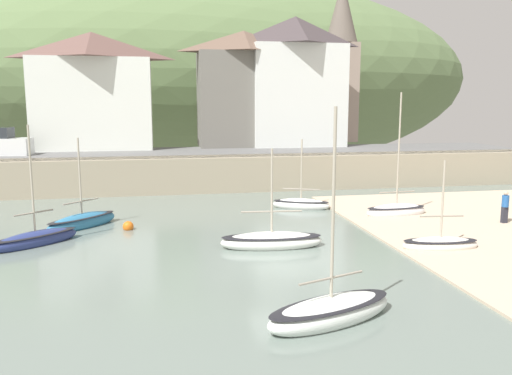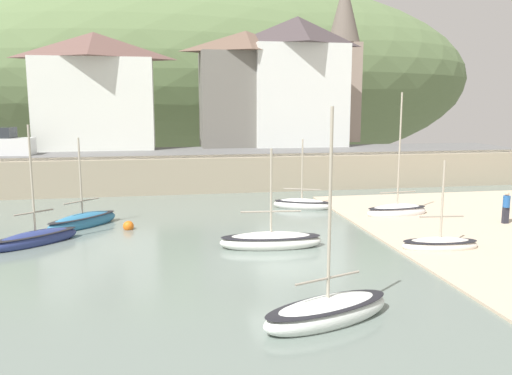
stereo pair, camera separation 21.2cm
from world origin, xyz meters
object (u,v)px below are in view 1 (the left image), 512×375
object	(u,v)px
fishing_boat_green	(82,221)
mooring_buoy	(128,226)
waterfront_building_centre	(244,88)
sailboat_white_hull	(396,210)
rowboat_small_beached	(36,239)
waterfront_building_left	(94,90)
person_on_slipway	(505,206)
waterfront_building_right	(295,81)
sailboat_blue_trim	(331,311)
sailboat_far_left	(301,204)
sailboat_tall_mast	(440,244)
motorboat_with_cabin	(272,241)
church_with_spire	(341,59)

from	to	relation	value
fishing_boat_green	mooring_buoy	xyz separation A→B (m)	(2.24, -0.88, -0.14)
waterfront_building_centre	mooring_buoy	xyz separation A→B (m)	(-8.75, -18.62, -7.08)
sailboat_white_hull	rowboat_small_beached	distance (m)	18.02
waterfront_building_left	mooring_buoy	distance (m)	20.14
fishing_boat_green	person_on_slipway	distance (m)	21.04
waterfront_building_left	rowboat_small_beached	world-z (taller)	waterfront_building_left
waterfront_building_right	sailboat_blue_trim	xyz separation A→B (m)	(-7.00, -30.69, -7.57)
sailboat_blue_trim	mooring_buoy	size ratio (longest dim) A/B	11.89
sailboat_white_hull	fishing_boat_green	size ratio (longest dim) A/B	1.47
sailboat_white_hull	sailboat_far_left	size ratio (longest dim) A/B	1.63
rowboat_small_beached	fishing_boat_green	distance (m)	3.36
sailboat_far_left	rowboat_small_beached	size ratio (longest dim) A/B	0.78
waterfront_building_right	rowboat_small_beached	size ratio (longest dim) A/B	2.02
sailboat_white_hull	person_on_slipway	xyz separation A→B (m)	(4.45, -2.85, 0.66)
sailboat_tall_mast	mooring_buoy	bearing A→B (deg)	161.07
waterfront_building_centre	motorboat_with_cabin	distance (m)	24.10
motorboat_with_cabin	fishing_boat_green	xyz separation A→B (m)	(-8.40, 5.18, 0.02)
waterfront_building_left	waterfront_building_right	distance (m)	16.57
waterfront_building_centre	sailboat_blue_trim	bearing A→B (deg)	-94.82
fishing_boat_green	sailboat_tall_mast	bearing A→B (deg)	-69.90
waterfront_building_centre	person_on_slipway	world-z (taller)	waterfront_building_centre
sailboat_blue_trim	fishing_boat_green	distance (m)	15.43
waterfront_building_centre	waterfront_building_right	distance (m)	4.45
waterfront_building_left	waterfront_building_centre	distance (m)	12.14
waterfront_building_left	waterfront_building_right	world-z (taller)	waterfront_building_right
waterfront_building_left	waterfront_building_right	bearing A→B (deg)	0.00
motorboat_with_cabin	person_on_slipway	distance (m)	12.53
waterfront_building_left	mooring_buoy	world-z (taller)	waterfront_building_left
waterfront_building_right	sailboat_white_hull	world-z (taller)	waterfront_building_right
waterfront_building_right	rowboat_small_beached	bearing A→B (deg)	-129.23
motorboat_with_cabin	person_on_slipway	xyz separation A→B (m)	(12.37, 1.87, 0.71)
waterfront_building_centre	church_with_spire	bearing A→B (deg)	22.03
motorboat_with_cabin	sailboat_far_left	bearing A→B (deg)	70.19
church_with_spire	sailboat_tall_mast	bearing A→B (deg)	-101.17
fishing_boat_green	person_on_slipway	size ratio (longest dim) A/B	2.85
church_with_spire	motorboat_with_cabin	size ratio (longest dim) A/B	3.38
sailboat_tall_mast	person_on_slipway	world-z (taller)	sailboat_tall_mast
waterfront_building_right	sailboat_tall_mast	xyz separation A→B (m)	(-0.18, -24.63, -7.63)
church_with_spire	sailboat_white_hull	distance (m)	24.70
motorboat_with_cabin	mooring_buoy	world-z (taller)	motorboat_with_cabin
church_with_spire	person_on_slipway	size ratio (longest dim) A/B	9.24
mooring_buoy	person_on_slipway	bearing A→B (deg)	-7.47
waterfront_building_centre	mooring_buoy	distance (m)	21.76
sailboat_blue_trim	fishing_boat_green	size ratio (longest dim) A/B	1.34
waterfront_building_centre	rowboat_small_beached	distance (m)	25.20
mooring_buoy	rowboat_small_beached	bearing A→B (deg)	-150.73
waterfront_building_left	fishing_boat_green	world-z (taller)	waterfront_building_left
waterfront_building_left	rowboat_small_beached	size ratio (longest dim) A/B	1.74
fishing_boat_green	mooring_buoy	distance (m)	2.41
rowboat_small_beached	person_on_slipway	distance (m)	22.31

